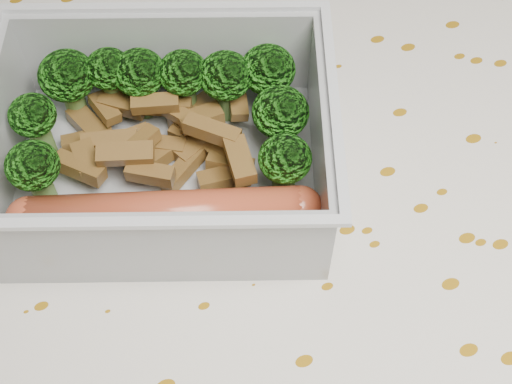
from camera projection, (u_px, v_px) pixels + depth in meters
name	position (u px, v px, depth m)	size (l,w,h in m)	color
dining_table	(252.00, 278.00, 0.47)	(1.40, 0.90, 0.75)	brown
tablecloth	(252.00, 240.00, 0.43)	(1.46, 0.96, 0.19)	silver
lunch_container	(163.00, 153.00, 0.39)	(0.22, 0.20, 0.06)	silver
broccoli_florets	(169.00, 99.00, 0.39)	(0.17, 0.13, 0.05)	#608C3F
meat_pile	(161.00, 140.00, 0.40)	(0.12, 0.10, 0.03)	brown
sausage	(165.00, 214.00, 0.36)	(0.15, 0.07, 0.02)	#B04528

